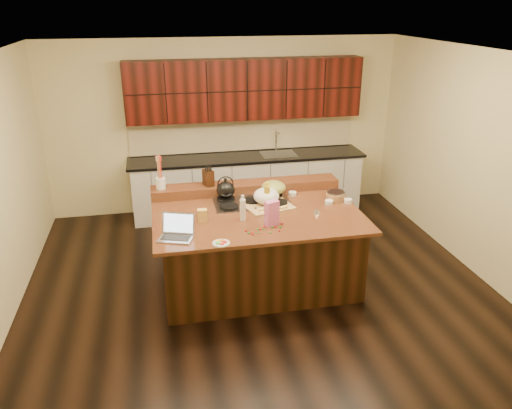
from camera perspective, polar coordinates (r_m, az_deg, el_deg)
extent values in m
cube|color=black|center=(6.22, 0.09, -8.76)|extent=(5.50, 5.00, 0.01)
cube|color=silver|center=(5.34, 0.11, 16.94)|extent=(5.50, 5.00, 0.01)
cube|color=beige|center=(8.01, -3.57, 8.92)|extent=(5.50, 0.01, 2.70)
cube|color=beige|center=(3.46, 8.68, -10.53)|extent=(5.50, 0.01, 2.70)
cube|color=beige|center=(6.73, 23.81, 4.40)|extent=(0.01, 5.00, 2.70)
cube|color=black|center=(6.00, 0.10, -5.13)|extent=(2.22, 1.42, 0.88)
cube|color=black|center=(5.80, 0.10, -1.10)|extent=(2.40, 1.60, 0.04)
cube|color=black|center=(6.41, -1.17, 2.01)|extent=(2.40, 0.30, 0.12)
cube|color=gray|center=(6.06, -0.47, 0.23)|extent=(0.92, 0.52, 0.02)
cylinder|color=black|center=(6.13, -3.46, 0.66)|extent=(0.22, 0.22, 0.03)
cylinder|color=black|center=(6.23, 2.00, 1.07)|extent=(0.22, 0.22, 0.03)
cylinder|color=black|center=(5.89, -3.10, -0.26)|extent=(0.22, 0.22, 0.03)
cylinder|color=black|center=(6.00, 2.58, 0.18)|extent=(0.22, 0.22, 0.03)
cylinder|color=black|center=(6.05, -0.47, 0.43)|extent=(0.22, 0.22, 0.03)
cube|color=silver|center=(8.00, -0.94, 2.20)|extent=(3.60, 0.62, 0.90)
cube|color=black|center=(7.85, -0.97, 5.42)|extent=(3.70, 0.66, 0.04)
cube|color=gray|center=(7.95, 2.60, 5.73)|extent=(0.55, 0.42, 0.01)
cylinder|color=gray|center=(8.07, 2.31, 7.35)|extent=(0.02, 0.02, 0.36)
cube|color=black|center=(7.76, -1.23, 13.04)|extent=(3.60, 0.34, 0.90)
cube|color=beige|center=(8.07, -1.39, 7.96)|extent=(3.60, 0.03, 0.50)
ellipsoid|color=black|center=(6.08, -3.49, 1.70)|extent=(0.30, 0.30, 0.20)
ellipsoid|color=olive|center=(6.20, 2.01, 1.94)|extent=(0.40, 0.40, 0.17)
cube|color=#B7B7BC|center=(5.23, -9.14, -3.84)|extent=(0.40, 0.34, 0.02)
cube|color=black|center=(5.22, -9.15, -3.74)|extent=(0.32, 0.23, 0.00)
cube|color=#B7B7BC|center=(5.28, -8.86, -2.10)|extent=(0.35, 0.18, 0.22)
cube|color=silver|center=(5.27, -8.88, -2.13)|extent=(0.31, 0.16, 0.19)
cylinder|color=gold|center=(5.87, 1.25, 0.84)|extent=(0.09, 0.09, 0.27)
cylinder|color=silver|center=(5.55, -1.53, -0.62)|extent=(0.07, 0.07, 0.25)
cube|color=tan|center=(5.93, 1.53, -0.25)|extent=(0.61, 0.50, 0.02)
ellipsoid|color=white|center=(5.95, 1.19, 0.98)|extent=(0.31, 0.31, 0.19)
cube|color=#EDD872|center=(5.78, 0.88, -0.54)|extent=(0.12, 0.03, 0.03)
cube|color=#EDD872|center=(5.81, 2.00, -0.45)|extent=(0.12, 0.03, 0.03)
cube|color=#EDD872|center=(5.83, 3.11, -0.36)|extent=(0.12, 0.03, 0.03)
cylinder|color=gray|center=(5.93, 2.67, -0.07)|extent=(0.20, 0.08, 0.01)
cylinder|color=white|center=(6.17, 10.46, 0.43)|extent=(0.11, 0.11, 0.04)
cylinder|color=white|center=(6.09, 8.34, 0.26)|extent=(0.12, 0.12, 0.04)
cylinder|color=white|center=(6.31, 4.19, 1.25)|extent=(0.13, 0.13, 0.04)
cylinder|color=#996B3F|center=(6.22, 9.07, 0.92)|extent=(0.27, 0.27, 0.09)
cone|color=silver|center=(5.80, 6.97, -0.69)|extent=(0.09, 0.09, 0.07)
cube|color=#D263A1|center=(5.42, 1.81, -1.01)|extent=(0.17, 0.13, 0.28)
cylinder|color=white|center=(5.08, -4.01, -4.43)|extent=(0.23, 0.23, 0.01)
cube|color=#E3B650|center=(5.56, -6.14, -1.27)|extent=(0.11, 0.08, 0.15)
cylinder|color=white|center=(6.27, -10.84, 2.40)|extent=(0.16, 0.16, 0.14)
cube|color=black|center=(6.29, -5.47, 3.06)|extent=(0.14, 0.18, 0.20)
ellipsoid|color=red|center=(5.41, 0.94, -2.58)|extent=(0.02, 0.02, 0.02)
ellipsoid|color=#198C26|center=(5.36, 0.19, -2.84)|extent=(0.02, 0.02, 0.02)
ellipsoid|color=red|center=(5.49, 2.97, -2.21)|extent=(0.02, 0.02, 0.02)
ellipsoid|color=#198C26|center=(5.28, 0.27, -3.23)|extent=(0.02, 0.02, 0.02)
ellipsoid|color=red|center=(5.33, -1.19, -3.00)|extent=(0.02, 0.02, 0.02)
ellipsoid|color=#198C26|center=(5.36, 0.89, -2.82)|extent=(0.02, 0.02, 0.02)
ellipsoid|color=red|center=(5.25, -0.42, -3.42)|extent=(0.02, 0.02, 0.02)
ellipsoid|color=#198C26|center=(5.28, 1.64, -3.22)|extent=(0.02, 0.02, 0.02)
ellipsoid|color=red|center=(5.36, 0.46, -2.81)|extent=(0.02, 0.02, 0.02)
ellipsoid|color=#198C26|center=(5.41, 2.81, -2.61)|extent=(0.02, 0.02, 0.02)
ellipsoid|color=red|center=(5.33, 2.71, -3.02)|extent=(0.02, 0.02, 0.02)
ellipsoid|color=#198C26|center=(5.27, -0.84, -3.29)|extent=(0.02, 0.02, 0.02)
ellipsoid|color=red|center=(5.29, -0.48, -3.21)|extent=(0.02, 0.02, 0.02)
ellipsoid|color=#198C26|center=(5.40, 1.87, -2.64)|extent=(0.02, 0.02, 0.02)
ellipsoid|color=red|center=(5.42, 2.29, -2.56)|extent=(0.02, 0.02, 0.02)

